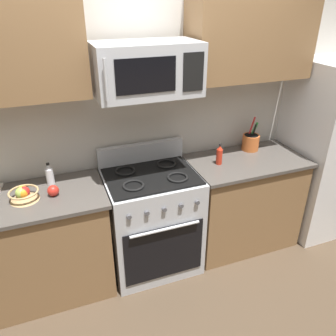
{
  "coord_description": "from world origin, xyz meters",
  "views": [
    {
      "loc": [
        -0.71,
        -1.68,
        2.23
      ],
      "look_at": [
        0.1,
        0.48,
        1.03
      ],
      "focal_mm": 35.87,
      "sensor_mm": 36.0,
      "label": 1
    }
  ],
  "objects": [
    {
      "name": "utensil_crock",
      "position": [
        1.05,
        0.79,
        0.99
      ],
      "size": [
        0.16,
        0.16,
        0.31
      ],
      "color": "#D1662D",
      "rests_on": "counter_right"
    },
    {
      "name": "fruit_basket",
      "position": [
        -0.96,
        0.6,
        0.96
      ],
      "size": [
        0.21,
        0.21,
        0.1
      ],
      "color": "tan",
      "rests_on": "counter_left"
    },
    {
      "name": "bottle_vinegar",
      "position": [
        -0.77,
        0.77,
        0.99
      ],
      "size": [
        0.06,
        0.06,
        0.18
      ],
      "color": "silver",
      "rests_on": "counter_left"
    },
    {
      "name": "refrigerator",
      "position": [
        1.88,
        0.59,
        0.86
      ],
      "size": [
        0.84,
        0.73,
        1.73
      ],
      "color": "silver",
      "rests_on": "ground"
    },
    {
      "name": "counter_left",
      "position": [
        -0.9,
        0.61,
        0.46
      ],
      "size": [
        1.01,
        0.62,
        0.91
      ],
      "color": "olive",
      "rests_on": "ground"
    },
    {
      "name": "upper_cabinets_left",
      "position": [
        -0.9,
        0.77,
        1.95
      ],
      "size": [
        1.0,
        0.34,
        0.72
      ],
      "color": "olive"
    },
    {
      "name": "counter_right",
      "position": [
        0.91,
        0.61,
        0.46
      ],
      "size": [
        1.05,
        0.62,
        0.91
      ],
      "color": "olive",
      "rests_on": "ground"
    },
    {
      "name": "range_oven",
      "position": [
        -0.0,
        0.61,
        0.47
      ],
      "size": [
        0.76,
        0.66,
        1.09
      ],
      "color": "#B2B5BA",
      "rests_on": "ground"
    },
    {
      "name": "bottle_hot_sauce",
      "position": [
        0.63,
        0.62,
        1.0
      ],
      "size": [
        0.05,
        0.05,
        0.19
      ],
      "color": "red",
      "rests_on": "counter_right"
    },
    {
      "name": "ground_plane",
      "position": [
        0.0,
        0.0,
        0.0
      ],
      "size": [
        16.0,
        16.0,
        0.0
      ],
      "primitive_type": "plane",
      "color": "#473828"
    },
    {
      "name": "microwave",
      "position": [
        -0.0,
        0.64,
        1.76
      ],
      "size": [
        0.75,
        0.44,
        0.37
      ],
      "color": "#B2B5BA"
    },
    {
      "name": "wall_back",
      "position": [
        0.0,
        0.99,
        1.3
      ],
      "size": [
        8.0,
        0.1,
        2.6
      ],
      "primitive_type": "cube",
      "color": "beige",
      "rests_on": "ground"
    },
    {
      "name": "upper_cabinets_right",
      "position": [
        0.92,
        0.77,
        1.95
      ],
      "size": [
        1.04,
        0.34,
        0.72
      ],
      "color": "olive"
    },
    {
      "name": "apple_loose",
      "position": [
        -0.76,
        0.58,
        0.95
      ],
      "size": [
        0.08,
        0.08,
        0.08
      ],
      "primitive_type": "sphere",
      "color": "red",
      "rests_on": "counter_left"
    }
  ]
}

